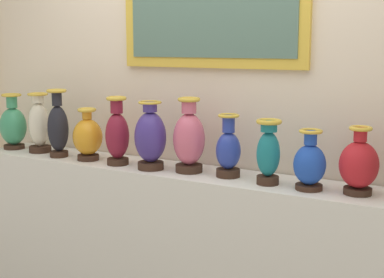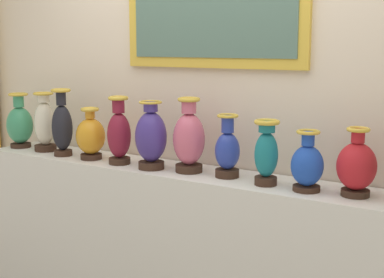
{
  "view_description": "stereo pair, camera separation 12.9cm",
  "coord_description": "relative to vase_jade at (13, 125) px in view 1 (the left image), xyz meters",
  "views": [
    {
      "loc": [
        1.54,
        -2.65,
        1.7
      ],
      "look_at": [
        0.0,
        0.0,
        1.18
      ],
      "focal_mm": 51.57,
      "sensor_mm": 36.0,
      "label": 1
    },
    {
      "loc": [
        1.65,
        -2.58,
        1.7
      ],
      "look_at": [
        0.0,
        0.0,
        1.18
      ],
      "focal_mm": 51.57,
      "sensor_mm": 36.0,
      "label": 2
    }
  ],
  "objects": [
    {
      "name": "display_shelf",
      "position": [
        1.42,
        0.02,
        -0.66
      ],
      "size": [
        3.05,
        0.4,
        0.99
      ],
      "primitive_type": "cube",
      "color": "silver",
      "rests_on": "ground_plane"
    },
    {
      "name": "back_wall",
      "position": [
        1.42,
        0.28,
        0.18
      ],
      "size": [
        4.8,
        0.14,
        2.63
      ],
      "color": "beige",
      "rests_on": "ground_plane"
    },
    {
      "name": "vase_jade",
      "position": [
        0.0,
        0.0,
        0.0
      ],
      "size": [
        0.18,
        0.18,
        0.38
      ],
      "color": "#382319",
      "rests_on": "display_shelf"
    },
    {
      "name": "vase_ivory",
      "position": [
        0.25,
        0.0,
        0.02
      ],
      "size": [
        0.15,
        0.15,
        0.4
      ],
      "color": "#382319",
      "rests_on": "display_shelf"
    },
    {
      "name": "vase_onyx",
      "position": [
        0.47,
        -0.05,
        0.03
      ],
      "size": [
        0.13,
        0.13,
        0.44
      ],
      "color": "#382319",
      "rests_on": "display_shelf"
    },
    {
      "name": "vase_amber",
      "position": [
        0.7,
        -0.03,
        -0.02
      ],
      "size": [
        0.18,
        0.18,
        0.33
      ],
      "color": "#382319",
      "rests_on": "display_shelf"
    },
    {
      "name": "vase_burgundy",
      "position": [
        0.94,
        -0.04,
        0.02
      ],
      "size": [
        0.14,
        0.14,
        0.41
      ],
      "color": "#382319",
      "rests_on": "display_shelf"
    },
    {
      "name": "vase_indigo",
      "position": [
        1.18,
        -0.05,
        0.02
      ],
      "size": [
        0.18,
        0.18,
        0.4
      ],
      "color": "#382319",
      "rests_on": "display_shelf"
    },
    {
      "name": "vase_rose",
      "position": [
        1.41,
        0.0,
        0.03
      ],
      "size": [
        0.18,
        0.18,
        0.42
      ],
      "color": "#382319",
      "rests_on": "display_shelf"
    },
    {
      "name": "vase_cobalt",
      "position": [
        1.65,
        0.01,
        -0.02
      ],
      "size": [
        0.14,
        0.14,
        0.35
      ],
      "color": "#382319",
      "rests_on": "display_shelf"
    },
    {
      "name": "vase_teal",
      "position": [
        1.9,
        -0.03,
        0.0
      ],
      "size": [
        0.13,
        0.13,
        0.34
      ],
      "color": "#382319",
      "rests_on": "display_shelf"
    },
    {
      "name": "vase_sapphire",
      "position": [
        2.12,
        -0.03,
        -0.03
      ],
      "size": [
        0.16,
        0.16,
        0.3
      ],
      "color": "#382319",
      "rests_on": "display_shelf"
    },
    {
      "name": "vase_crimson",
      "position": [
        2.36,
        0.01,
        -0.02
      ],
      "size": [
        0.19,
        0.19,
        0.33
      ],
      "color": "#382319",
      "rests_on": "display_shelf"
    }
  ]
}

